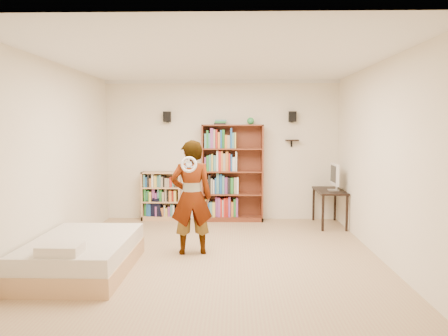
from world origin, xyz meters
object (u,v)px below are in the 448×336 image
Objects in this scene: low_bookshelf at (161,196)px; computer_desk at (329,208)px; tall_bookshelf at (233,173)px; person at (191,197)px; daybed at (83,251)px.

low_bookshelf is 3.19m from computer_desk.
computer_desk is (3.16, -0.42, -0.14)m from low_bookshelf.
person is at bearing -104.38° from tall_bookshelf.
person is (-0.57, -2.23, -0.11)m from tall_bookshelf.
daybed is at bearing 23.30° from person.
computer_desk is at bearing 36.31° from daybed.
tall_bookshelf is 1.91× the size of computer_desk.
tall_bookshelf reaches higher than computer_desk.
computer_desk is (1.78, -0.39, -0.59)m from tall_bookshelf.
daybed is 1.62m from person.
computer_desk is at bearing -7.57° from low_bookshelf.
daybed is at bearing -143.69° from computer_desk.
tall_bookshelf is at bearing 58.78° from daybed.
low_bookshelf is 0.97× the size of computer_desk.
tall_bookshelf is at bearing -1.23° from low_bookshelf.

